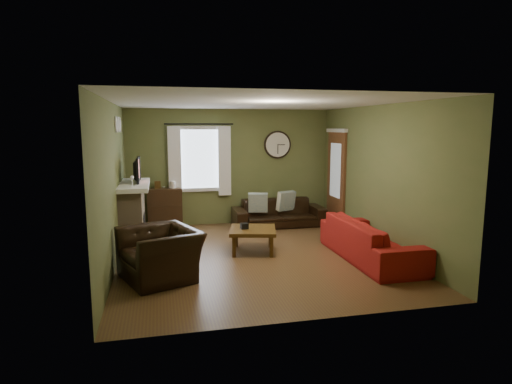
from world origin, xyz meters
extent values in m
cube|color=brown|center=(0.00, 0.00, 0.00)|extent=(4.60, 5.20, 0.00)
cube|color=white|center=(0.00, 0.00, 2.60)|extent=(4.60, 5.20, 0.00)
cube|color=#5E6736|center=(-2.30, 0.00, 1.30)|extent=(0.00, 5.20, 2.60)
cube|color=#5E6736|center=(2.30, 0.00, 1.30)|extent=(0.00, 5.20, 2.60)
cube|color=#5E6736|center=(0.00, 2.60, 1.30)|extent=(4.60, 0.00, 2.60)
cube|color=#5E6736|center=(0.00, -2.60, 1.30)|extent=(4.60, 0.00, 2.60)
cube|color=tan|center=(-2.10, 1.15, 0.55)|extent=(0.40, 1.40, 1.10)
cube|color=black|center=(-1.91, 1.15, 0.30)|extent=(0.04, 0.60, 0.55)
cube|color=white|center=(-2.07, 1.15, 1.14)|extent=(0.58, 1.60, 0.08)
imported|color=black|center=(-2.05, 1.30, 1.35)|extent=(0.08, 0.60, 0.35)
cube|color=#994C3F|center=(-1.97, 1.30, 1.41)|extent=(0.02, 0.62, 0.36)
cylinder|color=white|center=(-2.28, 0.80, 2.25)|extent=(0.28, 0.28, 0.03)
cylinder|color=white|center=(-2.28, 1.15, 2.25)|extent=(0.28, 0.28, 0.03)
cylinder|color=white|center=(-2.28, 1.50, 2.25)|extent=(0.28, 0.28, 0.03)
cylinder|color=black|center=(-0.70, 2.48, 2.27)|extent=(0.03, 0.03, 1.50)
cube|color=white|center=(-1.25, 2.48, 1.45)|extent=(0.28, 0.04, 1.55)
cube|color=white|center=(-0.15, 2.48, 1.45)|extent=(0.28, 0.04, 1.55)
cube|color=brown|center=(2.27, 1.85, 1.05)|extent=(0.05, 0.90, 2.10)
imported|color=#492F11|center=(-1.58, 2.65, 0.96)|extent=(0.27, 0.28, 0.02)
imported|color=black|center=(1.00, 2.08, 0.30)|extent=(2.04, 0.80, 0.59)
cube|color=#95A79F|center=(0.52, 2.07, 0.55)|extent=(0.44, 0.22, 0.42)
cube|color=#95A79F|center=(1.19, 2.14, 0.55)|extent=(0.45, 0.28, 0.43)
imported|color=maroon|center=(1.83, -0.63, 0.33)|extent=(0.89, 2.28, 0.67)
imported|color=black|center=(-1.61, -0.79, 0.37)|extent=(1.34, 1.42, 0.73)
cube|color=black|center=(-0.15, 0.24, 0.40)|extent=(0.14, 0.14, 0.10)
camera|label=1|loc=(-1.58, -7.00, 2.21)|focal=30.00mm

